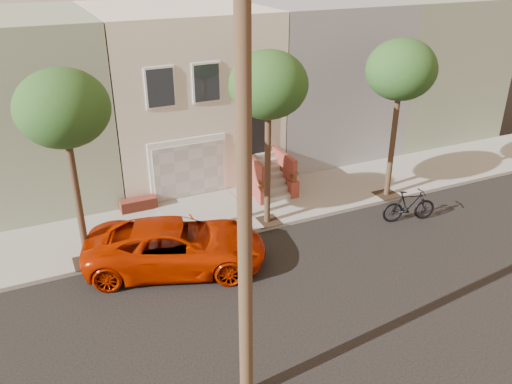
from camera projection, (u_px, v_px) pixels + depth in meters
name	position (u px, v px, depth m)	size (l,w,h in m)	color
ground	(294.00, 288.00, 15.89)	(90.00, 90.00, 0.00)	black
sidewalk	(228.00, 212.00, 20.24)	(40.00, 3.70, 0.15)	gray
house_row	(177.00, 88.00, 23.48)	(33.10, 11.70, 7.00)	beige
tree_left	(63.00, 110.00, 14.73)	(2.70, 2.57, 6.30)	#2D2116
tree_mid	(268.00, 86.00, 17.20)	(2.70, 2.57, 6.30)	#2D2116
tree_right	(401.00, 71.00, 19.29)	(2.70, 2.57, 6.30)	#2D2116
pickup_truck	(176.00, 246.00, 16.60)	(2.64, 5.73, 1.59)	#B01F00
motorcycle	(409.00, 206.00, 19.50)	(0.59, 2.09, 1.26)	black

